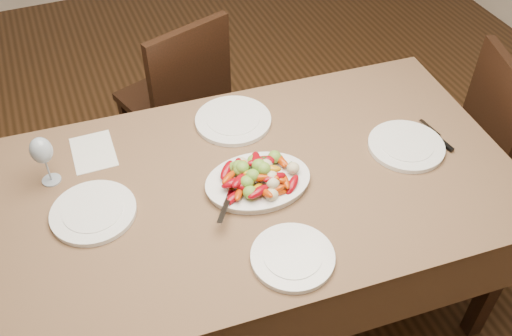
{
  "coord_description": "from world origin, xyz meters",
  "views": [
    {
      "loc": [
        -0.64,
        -1.41,
        2.18
      ],
      "look_at": [
        -0.12,
        -0.11,
        0.82
      ],
      "focal_mm": 40.0,
      "sensor_mm": 36.0,
      "label": 1
    }
  ],
  "objects_px": {
    "chair_far": "(172,99)",
    "plate_far": "(233,121)",
    "dining_table": "(256,247)",
    "wine_glass": "(44,159)",
    "plate_right": "(406,146)",
    "plate_near": "(293,257)",
    "serving_platter": "(258,183)",
    "plate_left": "(93,212)"
  },
  "relations": [
    {
      "from": "serving_platter",
      "to": "plate_near",
      "type": "relative_size",
      "value": 1.37
    },
    {
      "from": "plate_near",
      "to": "dining_table",
      "type": "bearing_deg",
      "value": 86.47
    },
    {
      "from": "plate_right",
      "to": "wine_glass",
      "type": "height_order",
      "value": "wine_glass"
    },
    {
      "from": "plate_far",
      "to": "plate_near",
      "type": "height_order",
      "value": "same"
    },
    {
      "from": "plate_left",
      "to": "plate_far",
      "type": "relative_size",
      "value": 0.95
    },
    {
      "from": "plate_near",
      "to": "plate_left",
      "type": "bearing_deg",
      "value": 142.37
    },
    {
      "from": "serving_platter",
      "to": "wine_glass",
      "type": "height_order",
      "value": "wine_glass"
    },
    {
      "from": "plate_left",
      "to": "serving_platter",
      "type": "bearing_deg",
      "value": -8.15
    },
    {
      "from": "plate_far",
      "to": "dining_table",
      "type": "bearing_deg",
      "value": -96.37
    },
    {
      "from": "serving_platter",
      "to": "plate_right",
      "type": "relative_size",
      "value": 1.27
    },
    {
      "from": "plate_left",
      "to": "plate_right",
      "type": "distance_m",
      "value": 1.14
    },
    {
      "from": "plate_left",
      "to": "dining_table",
      "type": "bearing_deg",
      "value": -5.71
    },
    {
      "from": "plate_left",
      "to": "chair_far",
      "type": "bearing_deg",
      "value": 61.15
    },
    {
      "from": "dining_table",
      "to": "wine_glass",
      "type": "bearing_deg",
      "value": 158.09
    },
    {
      "from": "serving_platter",
      "to": "plate_left",
      "type": "height_order",
      "value": "serving_platter"
    },
    {
      "from": "chair_far",
      "to": "serving_platter",
      "type": "xyz_separation_m",
      "value": [
        0.07,
        -0.96,
        0.3
      ]
    },
    {
      "from": "dining_table",
      "to": "plate_near",
      "type": "bearing_deg",
      "value": -93.53
    },
    {
      "from": "plate_far",
      "to": "wine_glass",
      "type": "relative_size",
      "value": 1.45
    },
    {
      "from": "plate_left",
      "to": "wine_glass",
      "type": "bearing_deg",
      "value": 117.12
    },
    {
      "from": "plate_left",
      "to": "plate_right",
      "type": "relative_size",
      "value": 1.0
    },
    {
      "from": "chair_far",
      "to": "plate_right",
      "type": "bearing_deg",
      "value": 104.7
    },
    {
      "from": "plate_right",
      "to": "plate_near",
      "type": "height_order",
      "value": "same"
    },
    {
      "from": "chair_far",
      "to": "plate_far",
      "type": "relative_size",
      "value": 3.2
    },
    {
      "from": "chair_far",
      "to": "plate_left",
      "type": "bearing_deg",
      "value": 42.46
    },
    {
      "from": "plate_right",
      "to": "plate_near",
      "type": "bearing_deg",
      "value": -153.02
    },
    {
      "from": "wine_glass",
      "to": "serving_platter",
      "type": "bearing_deg",
      "value": -23.72
    },
    {
      "from": "dining_table",
      "to": "chair_far",
      "type": "height_order",
      "value": "chair_far"
    },
    {
      "from": "dining_table",
      "to": "plate_right",
      "type": "distance_m",
      "value": 0.7
    },
    {
      "from": "plate_left",
      "to": "plate_right",
      "type": "height_order",
      "value": "same"
    },
    {
      "from": "serving_platter",
      "to": "plate_left",
      "type": "distance_m",
      "value": 0.56
    },
    {
      "from": "chair_far",
      "to": "wine_glass",
      "type": "bearing_deg",
      "value": 29.77
    },
    {
      "from": "dining_table",
      "to": "plate_right",
      "type": "relative_size",
      "value": 6.53
    },
    {
      "from": "chair_far",
      "to": "plate_far",
      "type": "bearing_deg",
      "value": 81.24
    },
    {
      "from": "dining_table",
      "to": "plate_near",
      "type": "distance_m",
      "value": 0.53
    },
    {
      "from": "plate_left",
      "to": "wine_glass",
      "type": "relative_size",
      "value": 1.38
    },
    {
      "from": "serving_platter",
      "to": "plate_near",
      "type": "height_order",
      "value": "serving_platter"
    },
    {
      "from": "chair_far",
      "to": "plate_left",
      "type": "height_order",
      "value": "chair_far"
    },
    {
      "from": "serving_platter",
      "to": "wine_glass",
      "type": "distance_m",
      "value": 0.73
    },
    {
      "from": "dining_table",
      "to": "plate_near",
      "type": "relative_size",
      "value": 7.06
    },
    {
      "from": "plate_right",
      "to": "plate_far",
      "type": "relative_size",
      "value": 0.95
    },
    {
      "from": "plate_right",
      "to": "dining_table",
      "type": "bearing_deg",
      "value": 175.18
    },
    {
      "from": "dining_table",
      "to": "serving_platter",
      "type": "relative_size",
      "value": 5.16
    }
  ]
}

